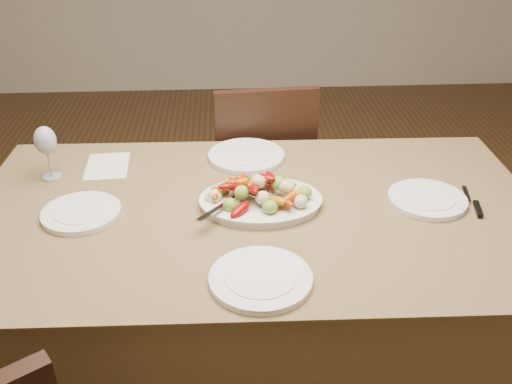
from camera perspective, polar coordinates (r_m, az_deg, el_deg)
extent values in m
plane|color=#3B2412|center=(2.51, 0.05, -13.17)|extent=(6.00, 6.00, 0.00)
cube|color=brown|center=(2.05, 0.00, -10.77)|extent=(1.86, 1.08, 0.76)
ellipsoid|color=white|center=(1.83, 0.47, -1.07)|extent=(0.39, 0.29, 0.02)
cylinder|color=white|center=(1.87, -17.07, -2.03)|extent=(0.25, 0.25, 0.02)
cylinder|color=white|center=(1.94, 16.75, -0.73)|extent=(0.25, 0.25, 0.02)
cylinder|color=white|center=(2.14, -0.98, 3.62)|extent=(0.29, 0.29, 0.02)
cylinder|color=white|center=(1.52, 0.47, -8.69)|extent=(0.27, 0.27, 0.02)
cube|color=silver|center=(2.15, -14.65, 2.53)|extent=(0.16, 0.22, 0.00)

